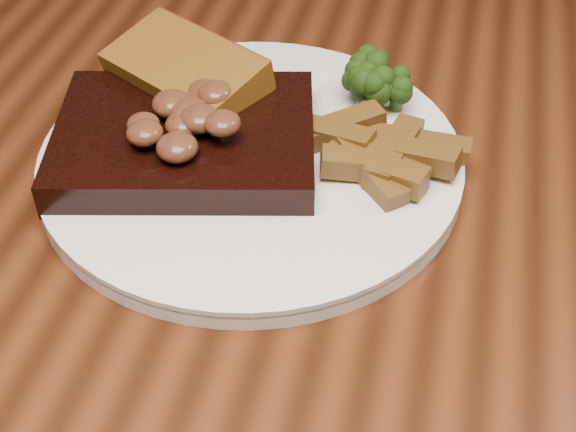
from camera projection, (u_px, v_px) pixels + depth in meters
name	position (u px, v px, depth m)	size (l,w,h in m)	color
dining_table	(313.00, 344.00, 0.59)	(1.60, 0.90, 0.75)	#4B210F
chair_far	(483.00, 100.00, 1.17)	(0.48, 0.48, 0.84)	black
plate	(251.00, 162.00, 0.59)	(0.31, 0.31, 0.01)	white
steak	(185.00, 140.00, 0.58)	(0.18, 0.14, 0.03)	black
steak_bone	(156.00, 202.00, 0.54)	(0.14, 0.01, 0.02)	beige
mushroom_pile	(189.00, 109.00, 0.56)	(0.08, 0.08, 0.03)	brown
garlic_bread	(188.00, 94.00, 0.62)	(0.12, 0.07, 0.03)	brown
potato_wedges	(366.00, 160.00, 0.57)	(0.10, 0.10, 0.02)	brown
broccoli_cluster	(370.00, 86.00, 0.62)	(0.06, 0.06, 0.04)	#1F3E0E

